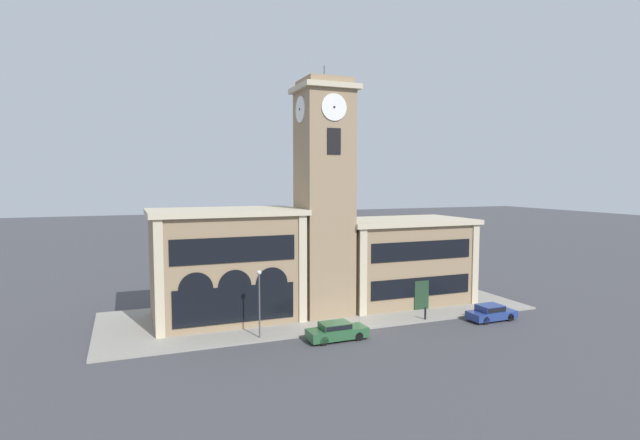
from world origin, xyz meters
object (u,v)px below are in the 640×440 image
object	(u,v)px
parked_car_mid	(491,312)
street_lamp	(259,293)
parked_car_near	(337,331)
bollard	(425,313)

from	to	relation	value
parked_car_mid	street_lamp	world-z (taller)	street_lamp
parked_car_near	bollard	bearing A→B (deg)	10.62
parked_car_near	parked_car_mid	xyz separation A→B (m)	(14.66, -0.00, -0.01)
parked_car_mid	bollard	bearing A→B (deg)	159.10
parked_car_near	parked_car_mid	bearing A→B (deg)	-1.25
parked_car_mid	parked_car_near	bearing A→B (deg)	178.75
parked_car_mid	street_lamp	size ratio (longest dim) A/B	0.82
parked_car_near	parked_car_mid	size ratio (longest dim) A/B	1.09
parked_car_near	street_lamp	world-z (taller)	street_lamp
parked_car_near	parked_car_mid	distance (m)	14.66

